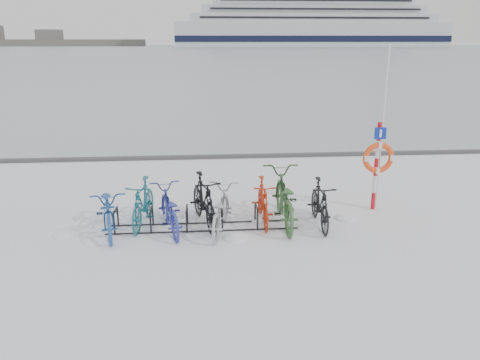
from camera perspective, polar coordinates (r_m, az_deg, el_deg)
ground at (r=9.81m, az=-4.32°, el=-5.82°), size 900.00×900.00×0.00m
ice_sheet at (r=164.10m, az=-4.93°, el=15.46°), size 400.00×298.00×0.02m
quay_edge at (r=15.41m, az=-4.56°, el=2.82°), size 400.00×0.25×0.10m
bike_rack at (r=9.74m, az=-4.35°, el=-4.83°), size 4.00×0.48×0.46m
lifebuoy_station at (r=10.85m, az=16.49°, el=2.61°), size 0.71×0.22×3.67m
cruise_ferry at (r=244.12m, az=8.46°, el=18.56°), size 132.51×25.00×43.54m
bike_0 at (r=9.81m, az=-15.75°, el=-3.30°), size 1.06×2.00×1.00m
bike_1 at (r=10.00m, az=-11.76°, el=-2.58°), size 0.71×1.73×1.01m
bike_2 at (r=9.64m, az=-8.67°, el=-3.39°), size 1.03×1.89×0.94m
bike_3 at (r=9.83m, az=-4.45°, el=-2.32°), size 0.94×1.90×1.10m
bike_4 at (r=9.50m, az=-2.45°, el=-3.51°), size 0.97×1.88×0.94m
bike_5 at (r=9.92m, az=2.81°, el=-2.48°), size 0.48×1.64×0.98m
bike_6 at (r=9.93m, az=5.34°, el=-1.96°), size 0.85×2.25×1.16m
bike_7 at (r=9.90m, az=9.73°, el=-2.69°), size 0.54×1.68×1.00m
snow_drifts at (r=9.79m, az=-2.60°, el=-5.82°), size 6.37×1.80×0.18m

